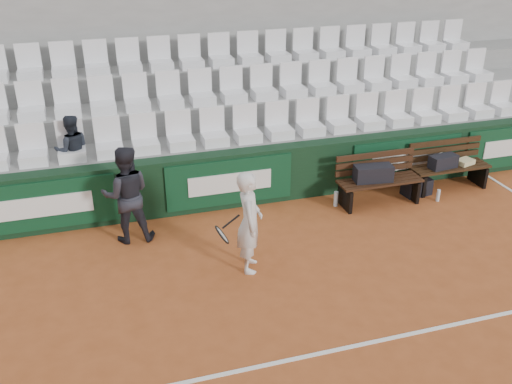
% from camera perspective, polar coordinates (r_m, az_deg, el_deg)
% --- Properties ---
extents(ground, '(80.00, 80.00, 0.00)m').
position_cam_1_polar(ground, '(7.03, 7.18, -15.59)').
color(ground, '#AA5226').
rests_on(ground, ground).
extents(court_baseline, '(18.00, 0.06, 0.01)m').
position_cam_1_polar(court_baseline, '(7.02, 7.18, -15.57)').
color(court_baseline, white).
rests_on(court_baseline, ground).
extents(back_barrier, '(18.00, 0.34, 1.00)m').
position_cam_1_polar(back_barrier, '(9.95, -1.37, 1.45)').
color(back_barrier, black).
rests_on(back_barrier, ground).
extents(grandstand_tier_front, '(18.00, 0.95, 1.00)m').
position_cam_1_polar(grandstand_tier_front, '(10.50, -2.65, 2.78)').
color(grandstand_tier_front, gray).
rests_on(grandstand_tier_front, ground).
extents(grandstand_tier_mid, '(18.00, 0.95, 1.45)m').
position_cam_1_polar(grandstand_tier_mid, '(11.27, -3.88, 5.66)').
color(grandstand_tier_mid, gray).
rests_on(grandstand_tier_mid, ground).
extents(grandstand_tier_back, '(18.00, 0.95, 1.90)m').
position_cam_1_polar(grandstand_tier_back, '(12.08, -4.96, 8.16)').
color(grandstand_tier_back, gray).
rests_on(grandstand_tier_back, ground).
extents(grandstand_rear_wall, '(18.00, 0.30, 4.40)m').
position_cam_1_polar(grandstand_rear_wall, '(12.35, -5.82, 14.53)').
color(grandstand_rear_wall, gray).
rests_on(grandstand_rear_wall, ground).
extents(seat_row_front, '(11.90, 0.44, 0.63)m').
position_cam_1_polar(seat_row_front, '(10.04, -2.50, 6.68)').
color(seat_row_front, white).
rests_on(seat_row_front, grandstand_tier_front).
extents(seat_row_mid, '(11.90, 0.44, 0.63)m').
position_cam_1_polar(seat_row_mid, '(10.79, -3.83, 10.53)').
color(seat_row_mid, white).
rests_on(seat_row_mid, grandstand_tier_mid).
extents(seat_row_back, '(11.90, 0.44, 0.63)m').
position_cam_1_polar(seat_row_back, '(11.58, -5.01, 13.87)').
color(seat_row_back, silver).
rests_on(seat_row_back, grandstand_tier_back).
extents(bench_left, '(1.50, 0.56, 0.45)m').
position_cam_1_polar(bench_left, '(10.31, 12.18, 0.05)').
color(bench_left, '#361D10').
rests_on(bench_left, ground).
extents(bench_right, '(1.50, 0.56, 0.45)m').
position_cam_1_polar(bench_right, '(11.23, 18.68, 1.44)').
color(bench_right, '#341E0F').
rests_on(bench_right, ground).
extents(sports_bag_left, '(0.69, 0.36, 0.28)m').
position_cam_1_polar(sports_bag_left, '(10.10, 11.65, 1.85)').
color(sports_bag_left, black).
rests_on(sports_bag_left, bench_left).
extents(sports_bag_right, '(0.54, 0.30, 0.24)m').
position_cam_1_polar(sports_bag_right, '(10.97, 18.22, 2.91)').
color(sports_bag_right, black).
rests_on(sports_bag_right, bench_right).
extents(towel, '(0.37, 0.31, 0.09)m').
position_cam_1_polar(towel, '(11.30, 20.18, 2.86)').
color(towel, '#CDC184').
rests_on(towel, bench_right).
extents(sports_bag_ground, '(0.54, 0.37, 0.31)m').
position_cam_1_polar(sports_bag_ground, '(10.83, 15.77, 0.51)').
color(sports_bag_ground, black).
rests_on(sports_bag_ground, ground).
extents(water_bottle_near, '(0.08, 0.08, 0.27)m').
position_cam_1_polar(water_bottle_near, '(10.11, 7.99, -0.68)').
color(water_bottle_near, silver).
rests_on(water_bottle_near, ground).
extents(water_bottle_far, '(0.06, 0.06, 0.22)m').
position_cam_1_polar(water_bottle_far, '(10.70, 17.76, -0.33)').
color(water_bottle_far, silver).
rests_on(water_bottle_far, ground).
extents(tennis_player, '(0.74, 0.63, 1.52)m').
position_cam_1_polar(tennis_player, '(8.00, -0.68, -3.02)').
color(tennis_player, silver).
rests_on(tennis_player, ground).
extents(ball_kid, '(0.80, 0.65, 1.56)m').
position_cam_1_polar(ball_kid, '(8.93, -12.82, -0.26)').
color(ball_kid, black).
rests_on(ball_kid, ground).
extents(spectator_c, '(0.61, 0.49, 1.19)m').
position_cam_1_polar(spectator_c, '(9.74, -18.23, 6.48)').
color(spectator_c, black).
rests_on(spectator_c, grandstand_tier_front).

